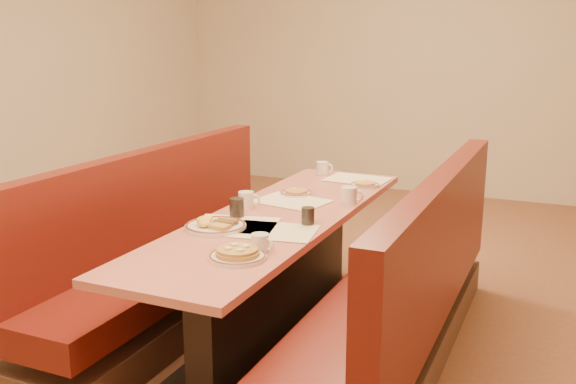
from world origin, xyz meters
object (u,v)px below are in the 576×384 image
at_px(booth_right, 405,300).
at_px(soda_tumbler_near, 237,208).
at_px(pancake_plate, 237,254).
at_px(coffee_mug_a, 261,243).
at_px(eggs_plate, 215,225).
at_px(coffee_mug_b, 247,200).
at_px(diner_table, 279,277).
at_px(soda_tumbler_mid, 308,216).
at_px(coffee_mug_c, 350,195).
at_px(coffee_mug_d, 323,168).
at_px(booth_left, 172,262).

relative_size(booth_right, soda_tumbler_near, 22.88).
xyz_separation_m(pancake_plate, coffee_mug_a, (0.06, 0.12, 0.03)).
bearing_deg(eggs_plate, coffee_mug_b, 95.48).
relative_size(booth_right, eggs_plate, 7.88).
height_order(diner_table, booth_right, booth_right).
bearing_deg(soda_tumbler_mid, coffee_mug_c, 83.91).
bearing_deg(coffee_mug_d, booth_left, -139.49).
relative_size(booth_left, pancake_plate, 9.59).
relative_size(coffee_mug_b, coffee_mug_d, 1.05).
distance_m(booth_left, coffee_mug_b, 0.67).
xyz_separation_m(pancake_plate, soda_tumbler_mid, (0.08, 0.62, 0.03)).
xyz_separation_m(diner_table, booth_left, (-0.73, 0.00, -0.01)).
xyz_separation_m(booth_left, coffee_mug_b, (0.51, 0.04, 0.44)).
relative_size(booth_right, coffee_mug_c, 18.83).
bearing_deg(soda_tumbler_mid, coffee_mug_d, 107.74).
bearing_deg(eggs_plate, coffee_mug_d, 89.32).
height_order(coffee_mug_a, coffee_mug_c, coffee_mug_c).
relative_size(coffee_mug_a, soda_tumbler_mid, 1.21).
distance_m(pancake_plate, coffee_mug_c, 1.15).
distance_m(diner_table, eggs_plate, 0.59).
height_order(coffee_mug_b, soda_tumbler_near, soda_tumbler_near).
bearing_deg(booth_left, soda_tumbler_mid, -7.82).
height_order(diner_table, booth_left, booth_left).
bearing_deg(coffee_mug_b, diner_table, -32.17).
height_order(coffee_mug_b, coffee_mug_c, coffee_mug_c).
xyz_separation_m(booth_left, soda_tumbler_mid, (0.96, -0.13, 0.44)).
xyz_separation_m(booth_left, booth_right, (1.46, 0.00, 0.00)).
distance_m(eggs_plate, coffee_mug_b, 0.44).
bearing_deg(diner_table, booth_right, 0.00).
xyz_separation_m(diner_table, soda_tumbler_near, (-0.18, -0.16, 0.43)).
bearing_deg(pancake_plate, coffee_mug_c, 83.08).
distance_m(booth_left, coffee_mug_c, 1.17).
bearing_deg(eggs_plate, coffee_mug_c, 58.98).
distance_m(coffee_mug_a, coffee_mug_c, 1.02).
distance_m(pancake_plate, coffee_mug_b, 0.88).
height_order(booth_left, coffee_mug_b, booth_left).
bearing_deg(coffee_mug_a, coffee_mug_c, 91.99).
bearing_deg(coffee_mug_b, coffee_mug_d, 65.33).
height_order(booth_right, pancake_plate, booth_right).
bearing_deg(coffee_mug_c, booth_left, -169.70).
bearing_deg(booth_left, coffee_mug_c, 20.70).
bearing_deg(booth_left, diner_table, 0.00).
bearing_deg(booth_right, coffee_mug_a, -130.03).
height_order(booth_left, booth_right, same).
bearing_deg(soda_tumbler_mid, pancake_plate, -97.61).
height_order(eggs_plate, coffee_mug_d, coffee_mug_d).
xyz_separation_m(eggs_plate, coffee_mug_a, (0.38, -0.24, 0.03)).
height_order(pancake_plate, eggs_plate, eggs_plate).
height_order(diner_table, eggs_plate, eggs_plate).
relative_size(coffee_mug_d, soda_tumbler_near, 1.09).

